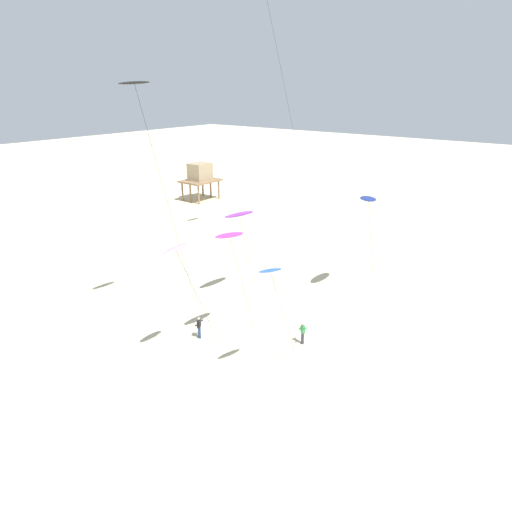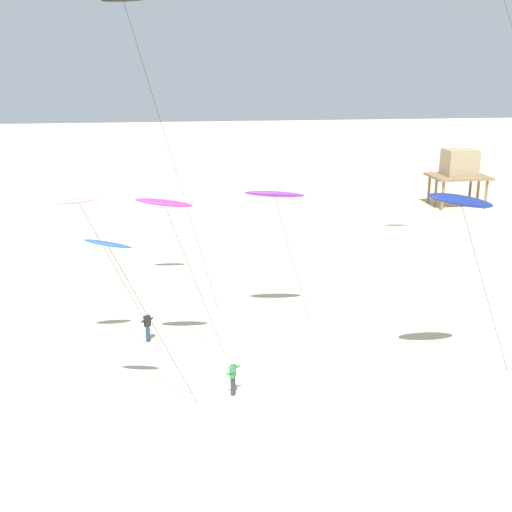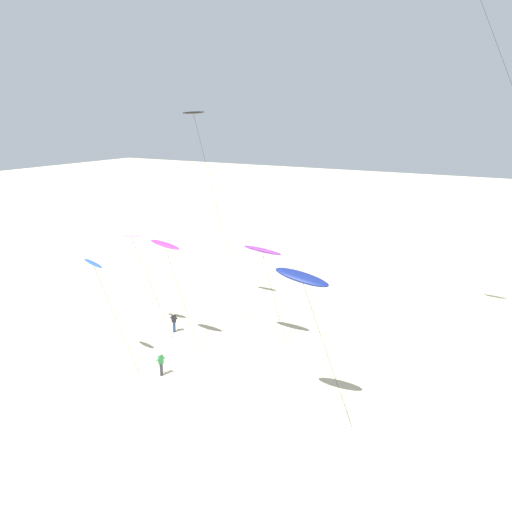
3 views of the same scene
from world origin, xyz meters
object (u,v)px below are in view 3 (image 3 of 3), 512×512
kite_navy (302,278)px  kite_flyer_nearest (161,363)px  kite_blue (94,265)px  kite_black (194,117)px  kite_purple (262,250)px  kite_flyer_middle (174,322)px  kite_pink (132,237)px  kite_magenta (165,245)px

kite_navy → kite_flyer_nearest: kite_navy is taller
kite_navy → kite_blue: kite_navy is taller
kite_black → kite_blue: 14.77m
kite_navy → kite_flyer_nearest: size_ratio=5.42×
kite_purple → kite_flyer_middle: kite_purple is taller
kite_blue → kite_flyer_nearest: 8.08m
kite_pink → kite_black: (2.37, 5.46, 9.05)m
kite_navy → kite_flyer_nearest: 12.64m
kite_magenta → kite_flyer_middle: kite_magenta is taller
kite_navy → kite_flyer_middle: 16.97m
kite_navy → kite_flyer_middle: size_ratio=5.42×
kite_flyer_nearest → kite_blue: bearing=-171.9°
kite_magenta → kite_black: 11.12m
kite_navy → kite_purple: size_ratio=1.17×
kite_pink → kite_purple: bearing=18.3°
kite_pink → kite_blue: (1.82, -5.71, -0.60)m
kite_flyer_middle → kite_purple: bearing=15.7°
kite_pink → kite_blue: kite_pink is taller
kite_magenta → kite_flyer_nearest: 8.61m
kite_pink → kite_purple: kite_pink is taller
kite_magenta → kite_black: (-1.63, 6.25, 9.05)m
kite_pink → kite_flyer_nearest: kite_pink is taller
kite_black → kite_flyer_middle: (0.44, -4.19, -16.04)m
kite_navy → kite_blue: bearing=-175.7°
kite_pink → kite_blue: bearing=-72.3°
kite_black → kite_navy: bearing=-34.8°
kite_navy → kite_flyer_nearest: bearing=-177.6°
kite_flyer_middle → kite_pink: bearing=-155.6°
kite_flyer_nearest → kite_flyer_middle: 7.40m
kite_blue → kite_pink: bearing=107.7°
kite_magenta → kite_blue: 5.41m
kite_blue → kite_flyer_nearest: bearing=8.1°
kite_pink → kite_purple: size_ratio=1.06×
kite_pink → kite_blue: size_ratio=1.07×
kite_purple → kite_flyer_middle: 9.78m
kite_pink → kite_flyer_middle: bearing=24.4°
kite_purple → kite_magenta: size_ratio=0.94×
kite_magenta → kite_blue: kite_magenta is taller
kite_purple → kite_flyer_nearest: 10.97m
kite_flyer_middle → kite_flyer_nearest: bearing=-58.2°
kite_purple → kite_flyer_middle: (-7.08, -1.99, -6.45)m
kite_magenta → kite_navy: bearing=-16.5°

